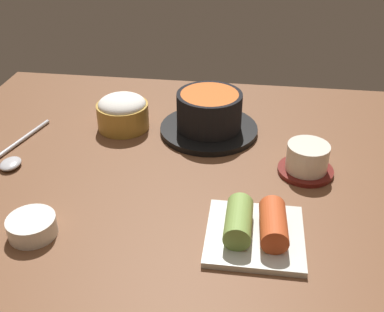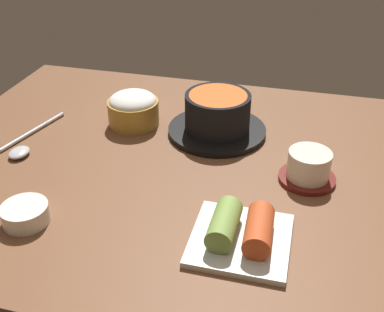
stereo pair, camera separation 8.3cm
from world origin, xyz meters
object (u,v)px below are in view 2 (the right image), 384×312
stone_pot (217,116)px  kimchi_plate (241,232)px  side_bowl_near (25,213)px  tea_cup_with_saucer (308,169)px  rice_bowl (133,108)px  spoon (24,145)px

stone_pot → kimchi_plate: (10.09, -31.17, -1.98)cm
side_bowl_near → tea_cup_with_saucer: bearing=27.7°
rice_bowl → kimchi_plate: size_ratio=0.74×
rice_bowl → tea_cup_with_saucer: size_ratio=1.07×
spoon → rice_bowl: bearing=40.2°
rice_bowl → spoon: rice_bowl is taller
rice_bowl → spoon: bearing=-139.8°
kimchi_plate → side_bowl_near: (-32.78, -3.56, -0.33)cm
stone_pot → side_bowl_near: size_ratio=2.75×
side_bowl_near → spoon: bearing=122.0°
stone_pot → side_bowl_near: (-22.69, -34.73, -2.31)cm
tea_cup_with_saucer → side_bowl_near: size_ratio=1.36×
stone_pot → rice_bowl: (-17.84, -0.40, -0.27)cm
rice_bowl → stone_pot: bearing=1.3°
rice_bowl → side_bowl_near: bearing=-98.0°
tea_cup_with_saucer → spoon: bearing=-177.9°
spoon → tea_cup_with_saucer: bearing=2.1°
stone_pot → kimchi_plate: 32.83cm
kimchi_plate → spoon: (-45.15, 16.21, -1.31)cm
side_bowl_near → spoon: 23.34cm
rice_bowl → tea_cup_with_saucer: (36.50, -12.60, -0.92)cm
kimchi_plate → tea_cup_with_saucer: bearing=64.7°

